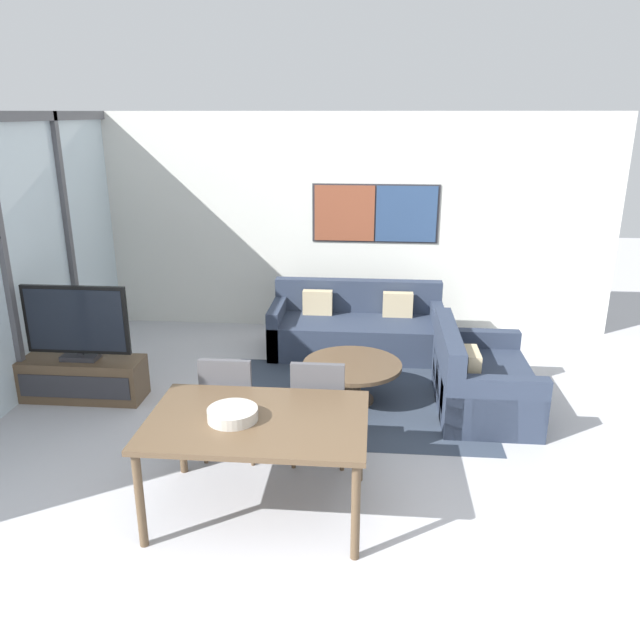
{
  "coord_description": "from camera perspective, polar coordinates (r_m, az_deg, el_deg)",
  "views": [
    {
      "loc": [
        0.49,
        -2.92,
        2.79
      ],
      "look_at": [
        0.0,
        2.56,
        0.95
      ],
      "focal_mm": 35.0,
      "sensor_mm": 36.0,
      "label": 1
    }
  ],
  "objects": [
    {
      "name": "wall_back",
      "position": [
        8.21,
        1.72,
        8.78
      ],
      "size": [
        7.09,
        0.09,
        2.8
      ],
      "color": "silver",
      "rests_on": "ground_plane"
    },
    {
      "name": "dining_chair_centre",
      "position": [
        5.12,
        -0.1,
        -7.7
      ],
      "size": [
        0.46,
        0.46,
        0.94
      ],
      "color": "#4C4C51",
      "rests_on": "ground_plane"
    },
    {
      "name": "television",
      "position": [
        6.61,
        -21.39,
        -0.31
      ],
      "size": [
        1.06,
        0.2,
        0.77
      ],
      "color": "#2D2D33",
      "rests_on": "tv_console"
    },
    {
      "name": "fruit_bowl",
      "position": [
        4.42,
        -8.0,
        -8.46
      ],
      "size": [
        0.35,
        0.35,
        0.08
      ],
      "color": "#B7B2A8",
      "rests_on": "dining_table"
    },
    {
      "name": "sofa_side",
      "position": [
        6.32,
        14.07,
        -5.57
      ],
      "size": [
        0.89,
        1.38,
        0.82
      ],
      "rotation": [
        0.0,
        0.0,
        1.57
      ],
      "color": "#2D384C",
      "rests_on": "ground_plane"
    },
    {
      "name": "coffee_table",
      "position": [
        6.27,
        2.95,
        -4.84
      ],
      "size": [
        0.99,
        0.99,
        0.41
      ],
      "color": "brown",
      "rests_on": "ground_plane"
    },
    {
      "name": "dining_table",
      "position": [
        4.47,
        -5.74,
        -9.75
      ],
      "size": [
        1.55,
        1.04,
        0.75
      ],
      "color": "brown",
      "rests_on": "ground_plane"
    },
    {
      "name": "area_rug",
      "position": [
        6.4,
        2.91,
        -7.34
      ],
      "size": [
        2.72,
        2.0,
        0.01
      ],
      "color": "#333D4C",
      "rests_on": "ground_plane"
    },
    {
      "name": "window_wall_left",
      "position": [
        6.66,
        -27.21,
        5.54
      ],
      "size": [
        0.07,
        5.16,
        2.8
      ],
      "color": "silver",
      "rests_on": "ground_plane"
    },
    {
      "name": "tv_console",
      "position": [
        6.81,
        -20.81,
        -5.03
      ],
      "size": [
        1.23,
        0.42,
        0.43
      ],
      "color": "brown",
      "rests_on": "ground_plane"
    },
    {
      "name": "ground_plane",
      "position": [
        4.07,
        -3.59,
        -24.88
      ],
      "size": [
        24.0,
        24.0,
        0.0
      ],
      "primitive_type": "plane",
      "color": "#B2B2B7"
    },
    {
      "name": "dining_chair_left",
      "position": [
        5.25,
        -8.23,
        -7.26
      ],
      "size": [
        0.46,
        0.46,
        0.94
      ],
      "color": "#4C4C51",
      "rests_on": "ground_plane"
    },
    {
      "name": "sofa_main",
      "position": [
        7.61,
        3.38,
        -0.84
      ],
      "size": [
        2.06,
        0.89,
        0.82
      ],
      "color": "#2D384C",
      "rests_on": "ground_plane"
    }
  ]
}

